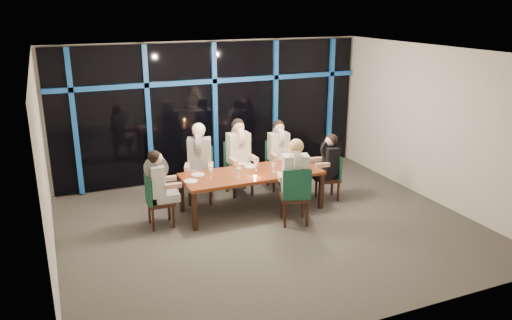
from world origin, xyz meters
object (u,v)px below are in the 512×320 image
Objects in this scene: diner_far_left at (199,152)px; dining_table at (252,176)px; chair_far_mid at (238,165)px; wine_bottle at (301,160)px; chair_end_right at (332,175)px; chair_near_mid at (295,193)px; diner_end_left at (159,177)px; chair_far_left at (200,171)px; diner_end_right at (329,157)px; diner_near_mid at (295,169)px; diner_far_right at (279,145)px; water_pitcher at (289,166)px; diner_far_mid at (239,146)px; chair_end_left at (155,198)px; chair_far_right at (277,162)px.

dining_table is at bearing -25.64° from diner_far_left.
wine_bottle is (0.91, -1.01, 0.29)m from chair_far_mid.
chair_near_mid is at bearing -46.58° from chair_end_right.
chair_far_left is at bearing -47.01° from diner_end_left.
diner_near_mid reaches higher than diner_end_right.
water_pitcher is at bearing -102.02° from diner_far_right.
diner_far_mid is (0.09, 0.89, 0.33)m from dining_table.
wine_bottle is at bearing -89.02° from diner_end_left.
wine_bottle is (1.74, -0.90, 0.28)m from chair_far_left.
chair_far_mid is 1.88m from diner_near_mid.
chair_far_right is at bearing -69.44° from chair_end_left.
diner_end_left is (-3.41, 0.06, 0.40)m from chair_end_right.
chair_near_mid is (-0.54, -1.87, 0.04)m from chair_far_right.
chair_far_right reaches higher than chair_end_left.
dining_table is 1.82m from chair_end_left.
chair_far_left is at bearing 90.00° from diner_far_left.
chair_far_right is 1.09× the size of chair_end_right.
diner_end_left is 2.74m from wine_bottle.
chair_far_mid reaches higher than chair_near_mid.
diner_end_right is at bearing -36.17° from chair_far_mid.
diner_end_right reaches higher than chair_far_right.
diner_far_right is 1.14m from diner_end_right.
chair_far_right is 0.96× the size of diner_near_mid.
diner_far_mid reaches higher than diner_end_right.
diner_far_right is at bearing -90.26° from chair_near_mid.
chair_end_right is 0.99× the size of diner_end_left.
chair_far_left is 1.08× the size of chair_far_right.
chair_end_left is 0.89× the size of chair_near_mid.
chair_far_mid is 1.17× the size of chair_end_right.
chair_far_right is 1.08× the size of diner_end_left.
diner_far_mid reaches higher than chair_far_right.
diner_far_left is 1.18× the size of diner_end_right.
diner_far_mid is at bearing -61.08° from diner_near_mid.
chair_far_mid reaches higher than chair_end_left.
diner_end_left is at bearing 179.95° from wine_bottle.
diner_far_mid reaches higher than chair_far_mid.
chair_far_left is 1.38m from diner_end_left.
diner_end_right reaches higher than chair_end_right.
wine_bottle is at bearing -107.61° from diner_near_mid.
diner_end_left is (-0.97, -0.81, -0.12)m from diner_far_left.
chair_far_mid is (0.83, 0.11, -0.00)m from chair_far_left.
diner_far_left is at bearing 155.25° from wine_bottle.
water_pitcher is (0.58, -1.19, 0.26)m from chair_far_mid.
diner_end_right is (2.33, -0.95, 0.27)m from chair_far_left.
diner_far_left is (-0.86, -0.20, 0.43)m from chair_far_mid.
chair_near_mid is 1.02× the size of diner_far_left.
chair_far_right is 0.95× the size of diner_far_left.
diner_far_right is (0.54, 1.79, 0.36)m from chair_near_mid.
diner_far_right is at bearing -90.28° from diner_near_mid.
diner_near_mid reaches higher than chair_near_mid.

